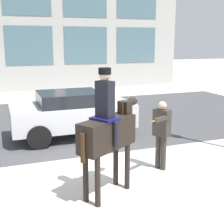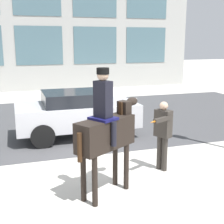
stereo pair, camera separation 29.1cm
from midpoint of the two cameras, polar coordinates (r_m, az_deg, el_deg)
name	(u,v)px [view 2 (the right image)]	position (r m, az deg, el deg)	size (l,w,h in m)	color
ground_plane	(88,163)	(8.18, -3.33, -9.36)	(80.00, 80.00, 0.00)	beige
road_surface	(61,120)	(12.62, -8.73, -1.47)	(20.50, 8.50, 0.01)	#444447
mounted_horse_lead	(106,130)	(6.16, 0.33, -3.35)	(1.58, 1.13, 2.60)	black
pedestrian_bystander	(163,131)	(7.57, 10.36, -3.37)	(0.76, 0.72, 1.70)	#332D28
street_car_near_lane	(77,112)	(10.26, -5.69, -0.08)	(3.90, 1.92, 1.50)	#B7B7BC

